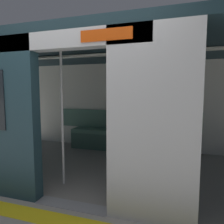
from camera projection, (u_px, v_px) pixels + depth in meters
ground_plane at (72, 206)px, 2.52m from camera, size 60.00×60.00×0.00m
platform_edge_strip at (59, 220)px, 2.23m from camera, size 8.00×0.24×0.01m
train_car at (103, 87)px, 3.62m from camera, size 6.40×2.95×2.20m
bench_seat at (122, 135)px, 4.79m from camera, size 2.51×0.44×0.48m
person_seated at (131, 122)px, 4.65m from camera, size 0.55×0.71×1.21m
handbag at (116, 126)px, 4.90m from camera, size 0.26×0.15×0.17m
book at (149, 132)px, 4.62m from camera, size 0.24×0.27×0.03m
grab_pole_door at (62, 117)px, 3.01m from camera, size 0.04×0.04×2.06m
grab_pole_far at (118, 118)px, 2.84m from camera, size 0.04×0.04×2.06m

